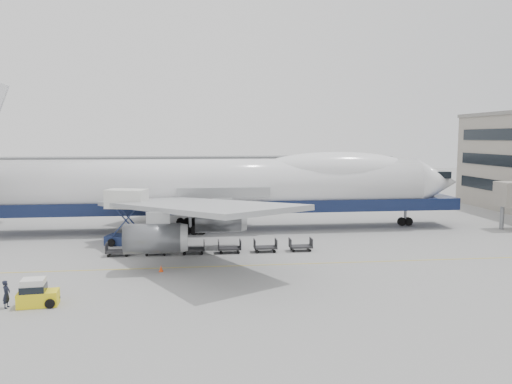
{
  "coord_description": "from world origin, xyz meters",
  "views": [
    {
      "loc": [
        -2.12,
        -49.97,
        11.58
      ],
      "look_at": [
        4.52,
        6.0,
        5.37
      ],
      "focal_mm": 35.0,
      "sensor_mm": 36.0,
      "label": 1
    }
  ],
  "objects": [
    {
      "name": "ground",
      "position": [
        0.0,
        0.0,
        0.0
      ],
      "size": [
        260.0,
        260.0,
        0.0
      ],
      "primitive_type": "plane",
      "color": "gray",
      "rests_on": "ground"
    },
    {
      "name": "apron_line",
      "position": [
        0.0,
        -6.0,
        0.01
      ],
      "size": [
        60.0,
        0.15,
        0.01
      ],
      "primitive_type": "cube",
      "color": "gold",
      "rests_on": "ground"
    },
    {
      "name": "hangar",
      "position": [
        -10.0,
        70.0,
        3.5
      ],
      "size": [
        110.0,
        8.0,
        7.0
      ],
      "primitive_type": "cube",
      "color": "slate",
      "rests_on": "ground"
    },
    {
      "name": "airliner",
      "position": [
        0.64,
        12.0,
        5.62
      ],
      "size": [
        67.0,
        55.3,
        19.98
      ],
      "color": "white",
      "rests_on": "ground"
    },
    {
      "name": "catering_truck",
      "position": [
        -9.69,
        4.52,
        3.43
      ],
      "size": [
        4.94,
        3.96,
        6.0
      ],
      "rotation": [
        0.0,
        0.0,
        -0.27
      ],
      "color": "#1A264E",
      "rests_on": "ground"
    },
    {
      "name": "baggage_tug",
      "position": [
        -13.22,
        -15.1,
        0.85
      ],
      "size": [
        2.75,
        1.66,
        1.92
      ],
      "rotation": [
        0.0,
        0.0,
        0.1
      ],
      "color": "yellow",
      "rests_on": "ground"
    },
    {
      "name": "ground_worker",
      "position": [
        -15.11,
        -15.29,
        0.96
      ],
      "size": [
        0.51,
        0.73,
        1.91
      ],
      "primitive_type": "imported",
      "rotation": [
        0.0,
        0.0,
        1.5
      ],
      "color": "black",
      "rests_on": "ground"
    },
    {
      "name": "traffic_cone",
      "position": [
        -5.32,
        -7.15,
        0.26
      ],
      "size": [
        0.37,
        0.37,
        0.55
      ],
      "rotation": [
        0.0,
        0.0,
        0.12
      ],
      "color": "#FF450D",
      "rests_on": "ground"
    },
    {
      "name": "dolly_0",
      "position": [
        -9.9,
        -0.78,
        0.53
      ],
      "size": [
        2.3,
        1.35,
        1.3
      ],
      "color": "#2D2D30",
      "rests_on": "ground"
    },
    {
      "name": "dolly_1",
      "position": [
        -6.26,
        -0.78,
        0.53
      ],
      "size": [
        2.3,
        1.35,
        1.3
      ],
      "color": "#2D2D30",
      "rests_on": "ground"
    },
    {
      "name": "dolly_2",
      "position": [
        -2.61,
        -0.78,
        0.53
      ],
      "size": [
        2.3,
        1.35,
        1.3
      ],
      "color": "#2D2D30",
      "rests_on": "ground"
    },
    {
      "name": "dolly_3",
      "position": [
        1.03,
        -0.78,
        0.53
      ],
      "size": [
        2.3,
        1.35,
        1.3
      ],
      "color": "#2D2D30",
      "rests_on": "ground"
    },
    {
      "name": "dolly_4",
      "position": [
        4.67,
        -0.78,
        0.53
      ],
      "size": [
        2.3,
        1.35,
        1.3
      ],
      "color": "#2D2D30",
      "rests_on": "ground"
    },
    {
      "name": "dolly_5",
      "position": [
        8.32,
        -0.78,
        0.53
      ],
      "size": [
        2.3,
        1.35,
        1.3
      ],
      "color": "#2D2D30",
      "rests_on": "ground"
    }
  ]
}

